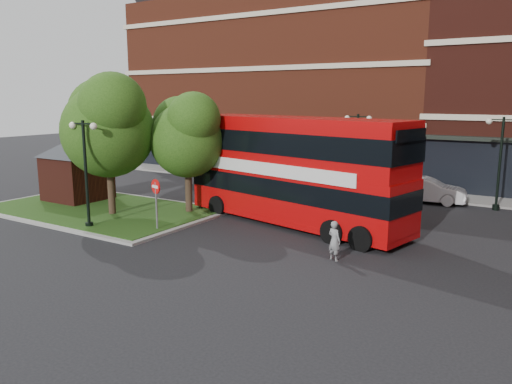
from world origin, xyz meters
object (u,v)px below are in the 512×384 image
Objects in this scene: woman at (334,241)px; car_white at (426,190)px; bus at (294,164)px; car_silver at (270,176)px.

car_white is (0.30, 12.50, -0.03)m from woman.
car_white is at bearing 76.53° from bus.
bus is 3.16× the size of car_silver.
bus is 7.92× the size of woman.
woman is at bearing -138.82° from car_silver.
bus is 2.70× the size of car_white.
car_white reaches higher than car_silver.
car_silver is 0.85× the size of car_white.
woman reaches higher than car_silver.
car_silver is at bearing 83.72° from car_white.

